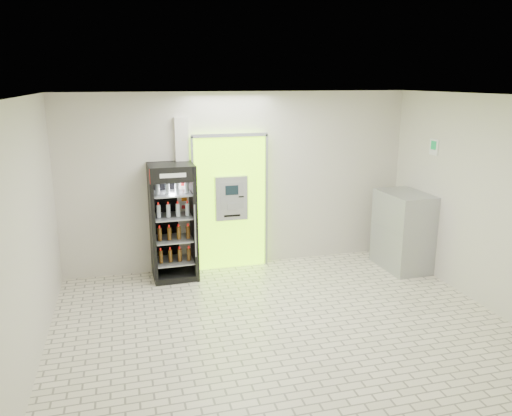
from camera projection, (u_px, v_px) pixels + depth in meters
name	position (u px, v px, depth m)	size (l,w,h in m)	color
ground	(284.00, 328.00, 6.58)	(6.00, 6.00, 0.00)	beige
room_shell	(286.00, 192.00, 6.12)	(6.00, 6.00, 6.00)	beige
atm_assembly	(230.00, 201.00, 8.50)	(1.30, 0.24, 2.33)	#9BFF0F
pillar	(184.00, 196.00, 8.30)	(0.22, 0.11, 2.60)	silver
beverage_cooler	(173.00, 224.00, 8.10)	(0.73, 0.69, 1.90)	black
steel_cabinet	(403.00, 231.00, 8.57)	(0.71, 1.03, 1.33)	#9B9EA2
exit_sign	(434.00, 147.00, 8.11)	(0.02, 0.22, 0.26)	white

